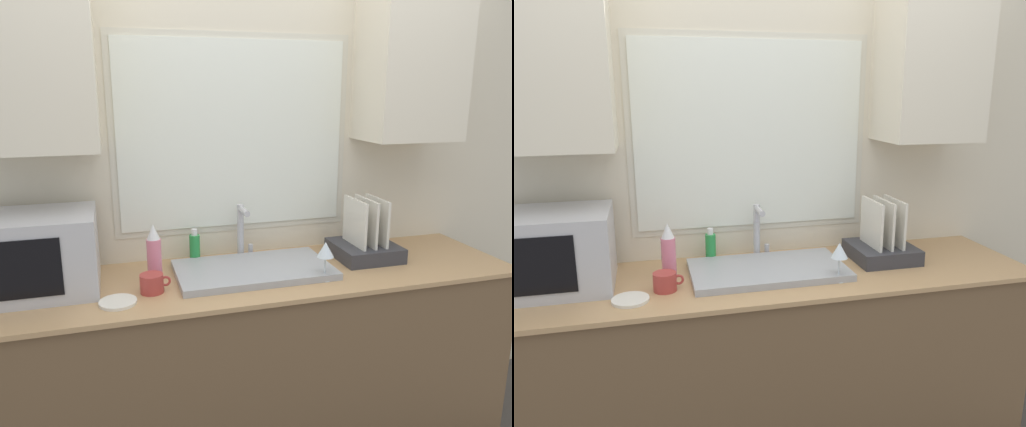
# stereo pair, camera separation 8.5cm
# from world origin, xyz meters

# --- Properties ---
(countertop) EXTENTS (2.37, 0.64, 0.89)m
(countertop) POSITION_xyz_m (0.00, 0.30, 0.45)
(countertop) COLOR brown
(countertop) RESTS_ON ground_plane
(wall_back) EXTENTS (6.00, 0.38, 2.60)m
(wall_back) POSITION_xyz_m (0.00, 0.60, 1.40)
(wall_back) COLOR beige
(wall_back) RESTS_ON ground_plane
(sink_basin) EXTENTS (0.68, 0.39, 0.03)m
(sink_basin) POSITION_xyz_m (0.01, 0.31, 0.91)
(sink_basin) COLOR #9EA0A5
(sink_basin) RESTS_ON countertop
(faucet) EXTENTS (0.08, 0.14, 0.26)m
(faucet) POSITION_xyz_m (0.01, 0.52, 1.04)
(faucet) COLOR #B7B7BC
(faucet) RESTS_ON countertop
(microwave) EXTENTS (0.49, 0.38, 0.32)m
(microwave) POSITION_xyz_m (-0.88, 0.37, 1.05)
(microwave) COLOR #B2B2B7
(microwave) RESTS_ON countertop
(dish_rack) EXTENTS (0.29, 0.30, 0.29)m
(dish_rack) POSITION_xyz_m (0.58, 0.36, 0.96)
(dish_rack) COLOR #333338
(dish_rack) RESTS_ON countertop
(spray_bottle) EXTENTS (0.06, 0.06, 0.25)m
(spray_bottle) POSITION_xyz_m (-0.42, 0.34, 1.01)
(spray_bottle) COLOR #D8728C
(spray_bottle) RESTS_ON countertop
(soap_bottle) EXTENTS (0.05, 0.05, 0.16)m
(soap_bottle) POSITION_xyz_m (-0.21, 0.52, 0.96)
(soap_bottle) COLOR #268C3F
(soap_bottle) RESTS_ON countertop
(mug_near_sink) EXTENTS (0.12, 0.09, 0.08)m
(mug_near_sink) POSITION_xyz_m (-0.44, 0.22, 0.93)
(mug_near_sink) COLOR #A53833
(mug_near_sink) RESTS_ON countertop
(wine_glass) EXTENTS (0.07, 0.07, 0.17)m
(wine_glass) POSITION_xyz_m (0.28, 0.15, 1.02)
(wine_glass) COLOR silver
(wine_glass) RESTS_ON countertop
(small_plate) EXTENTS (0.14, 0.14, 0.01)m
(small_plate) POSITION_xyz_m (-0.57, 0.15, 0.90)
(small_plate) COLOR silver
(small_plate) RESTS_ON countertop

